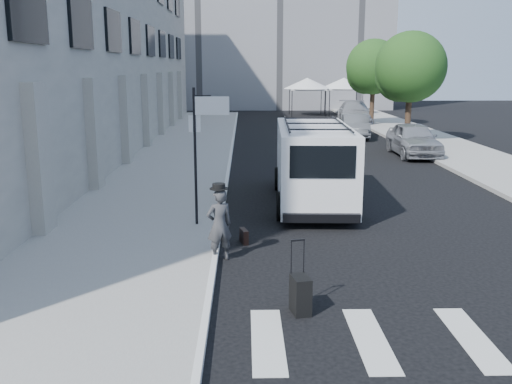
{
  "coord_description": "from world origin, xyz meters",
  "views": [
    {
      "loc": [
        -1.34,
        -11.14,
        4.16
      ],
      "look_at": [
        -1.08,
        1.8,
        1.3
      ],
      "focal_mm": 40.0,
      "sensor_mm": 36.0,
      "label": 1
    }
  ],
  "objects_px": {
    "parked_car_b": "(355,126)",
    "suitcase": "(300,295)",
    "parked_car_c": "(354,113)",
    "briefcase": "(244,236)",
    "businessman": "(219,225)",
    "cargo_van": "(313,163)",
    "parked_car_a": "(413,139)"
  },
  "relations": [
    {
      "from": "briefcase",
      "to": "businessman",
      "type": "bearing_deg",
      "value": -128.03
    },
    {
      "from": "suitcase",
      "to": "parked_car_c",
      "type": "bearing_deg",
      "value": 65.98
    },
    {
      "from": "parked_car_c",
      "to": "suitcase",
      "type": "bearing_deg",
      "value": -96.99
    },
    {
      "from": "suitcase",
      "to": "cargo_van",
      "type": "height_order",
      "value": "cargo_van"
    },
    {
      "from": "briefcase",
      "to": "parked_car_a",
      "type": "relative_size",
      "value": 0.09
    },
    {
      "from": "businessman",
      "to": "parked_car_b",
      "type": "height_order",
      "value": "businessman"
    },
    {
      "from": "cargo_van",
      "to": "briefcase",
      "type": "bearing_deg",
      "value": -114.9
    },
    {
      "from": "briefcase",
      "to": "parked_car_b",
      "type": "height_order",
      "value": "parked_car_b"
    },
    {
      "from": "parked_car_b",
      "to": "suitcase",
      "type": "bearing_deg",
      "value": -96.84
    },
    {
      "from": "businessman",
      "to": "parked_car_b",
      "type": "xyz_separation_m",
      "value": [
        7.12,
        21.8,
        -0.11
      ]
    },
    {
      "from": "suitcase",
      "to": "parked_car_a",
      "type": "height_order",
      "value": "parked_car_a"
    },
    {
      "from": "parked_car_b",
      "to": "parked_car_c",
      "type": "height_order",
      "value": "parked_car_c"
    },
    {
      "from": "businessman",
      "to": "parked_car_a",
      "type": "bearing_deg",
      "value": -144.32
    },
    {
      "from": "cargo_van",
      "to": "parked_car_c",
      "type": "bearing_deg",
      "value": 78.69
    },
    {
      "from": "briefcase",
      "to": "parked_car_a",
      "type": "distance_m",
      "value": 15.75
    },
    {
      "from": "cargo_van",
      "to": "parked_car_a",
      "type": "relative_size",
      "value": 1.4
    },
    {
      "from": "businessman",
      "to": "suitcase",
      "type": "bearing_deg",
      "value": 94.26
    },
    {
      "from": "parked_car_c",
      "to": "parked_car_b",
      "type": "bearing_deg",
      "value": -95.15
    },
    {
      "from": "parked_car_b",
      "to": "parked_car_a",
      "type": "bearing_deg",
      "value": -72.52
    },
    {
      "from": "cargo_van",
      "to": "parked_car_a",
      "type": "distance_m",
      "value": 11.1
    },
    {
      "from": "parked_car_c",
      "to": "cargo_van",
      "type": "bearing_deg",
      "value": -98.33
    },
    {
      "from": "parked_car_b",
      "to": "parked_car_c",
      "type": "relative_size",
      "value": 0.74
    },
    {
      "from": "briefcase",
      "to": "cargo_van",
      "type": "height_order",
      "value": "cargo_van"
    },
    {
      "from": "cargo_van",
      "to": "suitcase",
      "type": "bearing_deg",
      "value": -95.78
    },
    {
      "from": "parked_car_a",
      "to": "suitcase",
      "type": "bearing_deg",
      "value": -111.13
    },
    {
      "from": "briefcase",
      "to": "parked_car_b",
      "type": "relative_size",
      "value": 0.11
    },
    {
      "from": "businessman",
      "to": "cargo_van",
      "type": "distance_m",
      "value": 6.01
    },
    {
      "from": "cargo_van",
      "to": "parked_car_c",
      "type": "distance_m",
      "value": 25.75
    },
    {
      "from": "businessman",
      "to": "parked_car_a",
      "type": "height_order",
      "value": "businessman"
    },
    {
      "from": "cargo_van",
      "to": "parked_car_b",
      "type": "bearing_deg",
      "value": 77.05
    },
    {
      "from": "suitcase",
      "to": "parked_car_a",
      "type": "distance_m",
      "value": 18.9
    },
    {
      "from": "briefcase",
      "to": "parked_car_b",
      "type": "distance_m",
      "value": 21.6
    }
  ]
}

